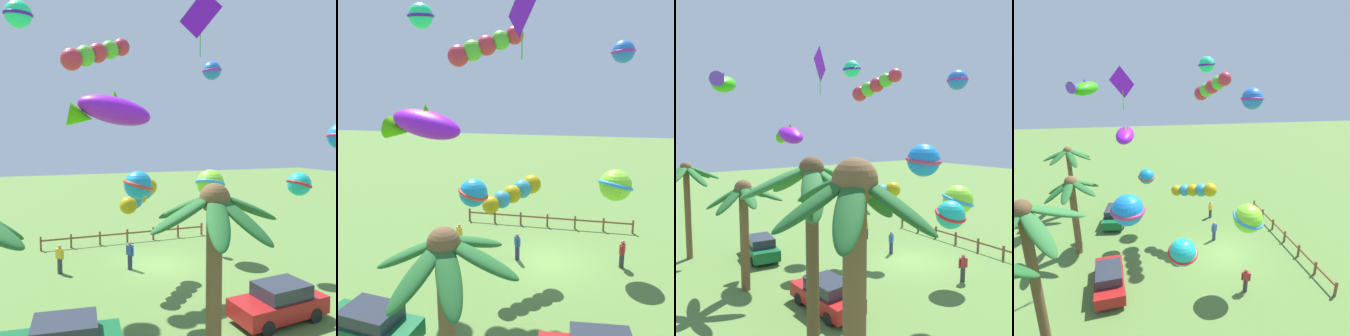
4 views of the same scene
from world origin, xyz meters
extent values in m
plane|color=#567A38|center=(0.00, 0.00, 0.00)|extent=(120.00, 120.00, 0.00)
ellipsoid|color=#236028|center=(2.92, 10.48, 5.17)|extent=(2.10, 0.67, 1.23)
ellipsoid|color=#236028|center=(2.28, 11.33, 5.09)|extent=(1.32, 2.10, 1.38)
ellipsoid|color=#236028|center=(1.50, 11.27, 5.07)|extent=(1.48, 2.04, 1.42)
ellipsoid|color=#236028|center=(0.92, 10.53, 5.24)|extent=(2.17, 0.76, 1.09)
ellipsoid|color=#236028|center=(1.36, 9.60, 5.27)|extent=(1.71, 2.13, 1.03)
ellipsoid|color=#236028|center=(2.50, 9.63, 5.20)|extent=(1.69, 2.09, 1.17)
sphere|color=brown|center=(1.94, 10.46, 5.55)|extent=(0.90, 0.90, 0.90)
cube|color=brown|center=(-5.18, -5.24, 0.47)|extent=(0.12, 0.12, 0.95)
cube|color=brown|center=(-3.25, -5.24, 0.47)|extent=(0.12, 0.12, 0.95)
cube|color=brown|center=(-1.32, -5.24, 0.47)|extent=(0.12, 0.12, 0.95)
cube|color=brown|center=(0.62, -5.24, 0.47)|extent=(0.12, 0.12, 0.95)
cube|color=brown|center=(2.55, -5.24, 0.47)|extent=(0.12, 0.12, 0.95)
cube|color=brown|center=(4.49, -5.24, 0.47)|extent=(0.12, 0.12, 0.95)
cube|color=brown|center=(6.42, -5.24, 0.47)|extent=(0.12, 0.12, 0.95)
cube|color=brown|center=(0.62, -5.24, 0.66)|extent=(11.71, 0.09, 0.11)
cube|color=#145B2D|center=(6.14, 8.05, 0.60)|extent=(4.08, 2.16, 0.70)
cube|color=#282D38|center=(6.00, 8.06, 1.23)|extent=(2.19, 1.73, 0.56)
cylinder|color=black|center=(7.25, 7.12, 0.30)|extent=(0.62, 0.25, 0.60)
cylinder|color=black|center=(4.85, 7.41, 0.30)|extent=(0.62, 0.25, 0.60)
cylinder|color=#2D3351|center=(1.82, 0.17, 0.42)|extent=(0.26, 0.26, 0.84)
cube|color=#2D519E|center=(1.82, 0.17, 1.11)|extent=(0.39, 0.44, 0.54)
sphere|color=#A37556|center=(1.82, 0.17, 1.48)|extent=(0.21, 0.21, 0.21)
cylinder|color=#2D519E|center=(1.94, -0.03, 1.06)|extent=(0.09, 0.09, 0.52)
cylinder|color=#2D519E|center=(1.71, 0.37, 1.06)|extent=(0.09, 0.09, 0.52)
cylinder|color=#38383D|center=(5.55, -0.55, 0.42)|extent=(0.26, 0.26, 0.84)
cube|color=yellow|center=(5.55, -0.55, 1.11)|extent=(0.43, 0.43, 0.54)
sphere|color=tan|center=(5.55, -0.55, 1.48)|extent=(0.21, 0.21, 0.21)
cylinder|color=yellow|center=(5.72, -0.71, 1.06)|extent=(0.09, 0.09, 0.52)
cylinder|color=yellow|center=(5.39, -0.39, 1.06)|extent=(0.09, 0.09, 0.52)
cylinder|color=#38383D|center=(-3.93, -0.12, 0.42)|extent=(0.26, 0.26, 0.84)
cube|color=#B72D33|center=(-3.93, -0.12, 1.11)|extent=(0.35, 0.44, 0.54)
sphere|color=#A37556|center=(-3.93, -0.12, 1.48)|extent=(0.21, 0.21, 0.21)
cylinder|color=#B72D33|center=(-3.84, 0.09, 1.06)|extent=(0.09, 0.09, 0.52)
cylinder|color=#B72D33|center=(-4.01, -0.34, 1.06)|extent=(0.09, 0.09, 0.52)
sphere|color=#BDA010|center=(0.97, 0.86, 4.71)|extent=(0.99, 0.99, 0.99)
sphere|color=#3196BE|center=(1.38, 1.40, 4.57)|extent=(0.95, 0.95, 0.95)
sphere|color=#BDA010|center=(1.79, 1.94, 4.43)|extent=(0.91, 0.91, 0.91)
sphere|color=#3196BE|center=(2.20, 2.49, 4.29)|extent=(0.87, 0.87, 0.87)
sphere|color=#BDA010|center=(2.61, 3.03, 4.16)|extent=(0.83, 0.83, 0.83)
sphere|color=#8FF033|center=(-3.35, -0.23, 4.61)|extent=(1.68, 1.68, 1.68)
torus|color=#3499E9|center=(-3.35, -0.23, 4.61)|extent=(2.60, 2.60, 0.75)
ellipsoid|color=#9C19E6|center=(4.01, 6.69, 8.29)|extent=(2.91, 1.58, 1.48)
cone|color=#4BC00A|center=(5.20, 6.58, 8.05)|extent=(1.07, 0.93, 1.00)
cone|color=#4BC00A|center=(4.01, 6.69, 8.73)|extent=(0.58, 0.58, 0.54)
sphere|color=#1C96D1|center=(2.76, 5.25, 5.39)|extent=(1.17, 1.17, 1.17)
torus|color=red|center=(2.76, 5.25, 5.39)|extent=(1.42, 1.43, 0.52)
sphere|color=blue|center=(-3.26, 0.04, 11.32)|extent=(1.08, 1.08, 1.08)
torus|color=#AD2497|center=(-3.26, 0.04, 11.32)|extent=(1.41, 1.41, 0.20)
sphere|color=#CC2C41|center=(4.87, 0.70, 11.24)|extent=(1.10, 1.10, 1.10)
sphere|color=#57C231|center=(4.18, 0.47, 11.50)|extent=(1.06, 1.06, 1.06)
sphere|color=#CC2C41|center=(3.49, 0.23, 11.76)|extent=(1.01, 1.01, 1.01)
sphere|color=#57C231|center=(2.80, 0.00, 12.02)|extent=(0.97, 0.97, 0.97)
sphere|color=#CC2C41|center=(2.12, -0.24, 12.28)|extent=(0.93, 0.93, 0.93)
cube|color=#7812C7|center=(0.58, 6.54, 12.09)|extent=(1.19, 1.40, 1.81)
cylinder|color=#27BD0E|center=(0.58, 6.54, 11.06)|extent=(0.04, 0.04, 1.18)
sphere|color=#23F192|center=(7.29, -0.29, 13.45)|extent=(1.31, 1.31, 1.31)
torus|color=#4515AF|center=(7.29, -0.29, 13.45)|extent=(1.70, 1.71, 0.30)
camera|label=1|loc=(6.87, 19.86, 7.21)|focal=39.49mm
camera|label=2|loc=(-1.43, 18.39, 9.40)|focal=37.30mm
camera|label=3|loc=(-16.19, 16.35, 8.51)|focal=37.85mm
camera|label=4|loc=(-16.72, 5.96, 12.24)|focal=29.49mm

